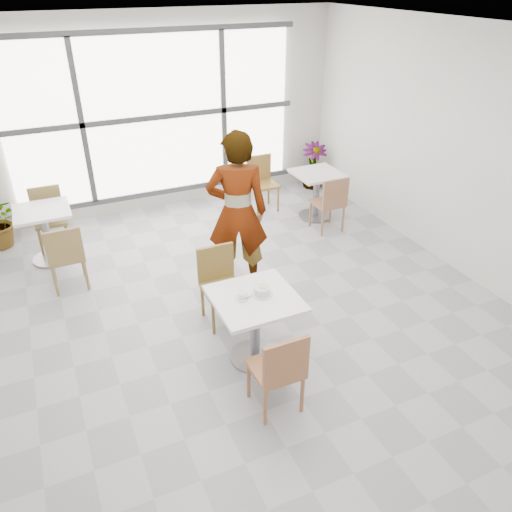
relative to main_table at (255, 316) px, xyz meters
name	(u,v)px	position (x,y,z in m)	size (l,w,h in m)	color
floor	(245,320)	(0.15, 0.62, -0.52)	(7.00, 7.00, 0.00)	#9E9EA5
ceiling	(241,33)	(0.15, 0.62, 2.48)	(7.00, 7.00, 0.00)	white
wall_back	(155,116)	(0.15, 4.12, 0.98)	(6.00, 6.00, 0.00)	silver
wall_right	(473,158)	(3.15, 0.62, 0.98)	(7.00, 7.00, 0.00)	silver
window	(156,117)	(0.15, 4.05, 0.98)	(4.60, 0.07, 2.52)	white
main_table	(255,316)	(0.00, 0.00, 0.00)	(0.80, 0.80, 0.75)	white
chair_near	(280,368)	(-0.10, -0.73, -0.02)	(0.42, 0.42, 0.87)	#A36742
chair_far	(219,279)	(-0.07, 0.80, -0.02)	(0.42, 0.42, 0.87)	olive
oatmeal_bowl	(262,290)	(0.08, 0.02, 0.27)	(0.21, 0.21, 0.09)	silver
coffee_cup	(242,296)	(-0.12, 0.02, 0.26)	(0.16, 0.13, 0.07)	white
person	(237,213)	(0.38, 1.36, 0.46)	(0.72, 0.47, 1.97)	black
bg_table_left	(45,228)	(-1.73, 2.96, -0.04)	(0.70, 0.70, 0.75)	white
bg_table_right	(316,188)	(2.25, 2.67, -0.04)	(0.70, 0.70, 0.75)	silver
bg_chair_left_near	(66,254)	(-1.56, 2.09, -0.02)	(0.42, 0.42, 0.87)	olive
bg_chair_left_far	(49,214)	(-1.65, 3.37, -0.02)	(0.42, 0.42, 0.87)	olive
bg_chair_right_near	(331,201)	(2.19, 2.14, -0.02)	(0.42, 0.42, 0.87)	#946346
bg_chair_right_far	(261,179)	(1.62, 3.36, -0.02)	(0.42, 0.42, 0.87)	olive
plant_right	(313,166)	(2.85, 3.79, -0.12)	(0.45, 0.45, 0.81)	#407C36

